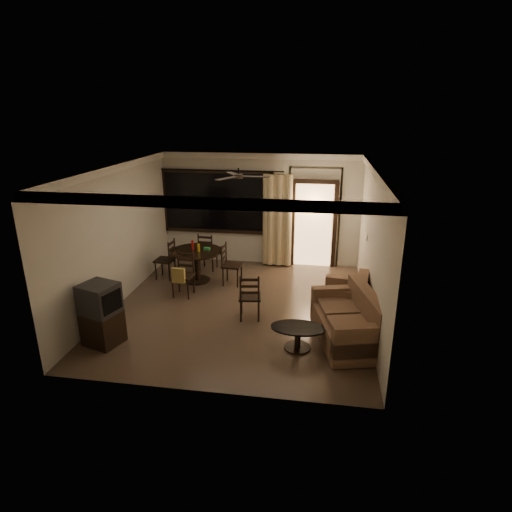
% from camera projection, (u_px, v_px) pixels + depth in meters
% --- Properties ---
extents(ground, '(5.50, 5.50, 0.00)m').
position_uv_depth(ground, '(240.00, 307.00, 8.67)').
color(ground, '#7F6651').
rests_on(ground, ground).
extents(room_shell, '(5.50, 6.70, 5.50)m').
position_uv_depth(room_shell, '(280.00, 202.00, 9.64)').
color(room_shell, beige).
rests_on(room_shell, ground).
extents(dining_table, '(1.19, 1.19, 0.96)m').
position_uv_depth(dining_table, '(197.00, 257.00, 9.82)').
color(dining_table, black).
rests_on(dining_table, ground).
extents(dining_chair_west, '(0.45, 0.45, 0.95)m').
position_uv_depth(dining_chair_west, '(166.00, 267.00, 10.09)').
color(dining_chair_west, black).
rests_on(dining_chair_west, ground).
extents(dining_chair_east, '(0.45, 0.45, 0.95)m').
position_uv_depth(dining_chair_east, '(232.00, 272.00, 9.75)').
color(dining_chair_east, black).
rests_on(dining_chair_east, ground).
extents(dining_chair_south, '(0.45, 0.50, 0.95)m').
position_uv_depth(dining_chair_south, '(183.00, 282.00, 9.13)').
color(dining_chair_south, black).
rests_on(dining_chair_south, ground).
extents(dining_chair_north, '(0.45, 0.45, 0.95)m').
position_uv_depth(dining_chair_north, '(208.00, 258.00, 10.65)').
color(dining_chair_north, black).
rests_on(dining_chair_north, ground).
extents(tv_cabinet, '(0.69, 0.66, 1.09)m').
position_uv_depth(tv_cabinet, '(101.00, 314.00, 7.19)').
color(tv_cabinet, black).
rests_on(tv_cabinet, ground).
extents(sofa, '(1.27, 1.85, 0.90)m').
position_uv_depth(sofa, '(350.00, 323.00, 7.30)').
color(sofa, '#472C21').
rests_on(sofa, ground).
extents(armchair, '(0.94, 0.94, 0.83)m').
position_uv_depth(armchair, '(347.00, 299.00, 8.24)').
color(armchair, '#472C21').
rests_on(armchair, ground).
extents(coffee_table, '(0.91, 0.55, 0.40)m').
position_uv_depth(coffee_table, '(298.00, 334.00, 7.12)').
color(coffee_table, black).
rests_on(coffee_table, ground).
extents(side_chair, '(0.47, 0.47, 0.93)m').
position_uv_depth(side_chair, '(250.00, 305.00, 8.15)').
color(side_chair, black).
rests_on(side_chair, ground).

